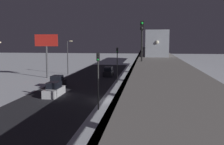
{
  "coord_description": "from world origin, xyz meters",
  "views": [
    {
      "loc": [
        -4.97,
        33.84,
        7.81
      ],
      "look_at": [
        0.8,
        -11.3,
        2.25
      ],
      "focal_mm": 43.11,
      "sensor_mm": 36.0,
      "label": 1
    }
  ],
  "objects_px": {
    "rail_signal": "(142,34)",
    "sedan_black_2": "(57,83)",
    "traffic_light_near": "(98,73)",
    "traffic_light_mid": "(117,60)",
    "sedan_black": "(108,72)",
    "sedan_white": "(54,90)",
    "subway_train": "(152,41)",
    "commercial_billboard": "(46,45)"
  },
  "relations": [
    {
      "from": "rail_signal",
      "to": "sedan_black",
      "type": "relative_size",
      "value": 0.86
    },
    {
      "from": "subway_train",
      "to": "rail_signal",
      "type": "xyz_separation_m",
      "value": [
        1.76,
        43.4,
        0.95
      ]
    },
    {
      "from": "sedan_black",
      "to": "traffic_light_near",
      "type": "distance_m",
      "value": 28.76
    },
    {
      "from": "subway_train",
      "to": "sedan_black",
      "type": "relative_size",
      "value": 16.0
    },
    {
      "from": "sedan_white",
      "to": "rail_signal",
      "type": "bearing_deg",
      "value": 144.91
    },
    {
      "from": "sedan_white",
      "to": "traffic_light_mid",
      "type": "bearing_deg",
      "value": -120.4
    },
    {
      "from": "rail_signal",
      "to": "traffic_light_mid",
      "type": "height_order",
      "value": "rail_signal"
    },
    {
      "from": "rail_signal",
      "to": "sedan_black",
      "type": "xyz_separation_m",
      "value": [
        7.68,
        -30.3,
        -7.59
      ]
    },
    {
      "from": "subway_train",
      "to": "sedan_black",
      "type": "bearing_deg",
      "value": 54.22
    },
    {
      "from": "traffic_light_mid",
      "to": "commercial_billboard",
      "type": "height_order",
      "value": "commercial_billboard"
    },
    {
      "from": "subway_train",
      "to": "sedan_white",
      "type": "distance_m",
      "value": 38.08
    },
    {
      "from": "traffic_light_near",
      "to": "traffic_light_mid",
      "type": "relative_size",
      "value": 1.0
    },
    {
      "from": "subway_train",
      "to": "sedan_black_2",
      "type": "distance_m",
      "value": 33.08
    },
    {
      "from": "subway_train",
      "to": "traffic_light_near",
      "type": "height_order",
      "value": "subway_train"
    },
    {
      "from": "rail_signal",
      "to": "traffic_light_near",
      "type": "relative_size",
      "value": 0.62
    },
    {
      "from": "rail_signal",
      "to": "commercial_billboard",
      "type": "distance_m",
      "value": 32.61
    },
    {
      "from": "subway_train",
      "to": "sedan_black_2",
      "type": "bearing_deg",
      "value": 60.73
    },
    {
      "from": "sedan_black_2",
      "to": "sedan_white",
      "type": "distance_m",
      "value": 6.75
    },
    {
      "from": "sedan_black_2",
      "to": "traffic_light_near",
      "type": "height_order",
      "value": "traffic_light_near"
    },
    {
      "from": "rail_signal",
      "to": "sedan_black_2",
      "type": "bearing_deg",
      "value": -47.06
    },
    {
      "from": "rail_signal",
      "to": "traffic_light_near",
      "type": "distance_m",
      "value": 6.62
    },
    {
      "from": "traffic_light_near",
      "to": "traffic_light_mid",
      "type": "xyz_separation_m",
      "value": [
        0.0,
        -19.52,
        0.0
      ]
    },
    {
      "from": "rail_signal",
      "to": "commercial_billboard",
      "type": "relative_size",
      "value": 0.45
    },
    {
      "from": "subway_train",
      "to": "sedan_black_2",
      "type": "xyz_separation_m",
      "value": [
        15.84,
        28.27,
        -6.63
      ]
    },
    {
      "from": "subway_train",
      "to": "traffic_light_near",
      "type": "distance_m",
      "value": 42.15
    },
    {
      "from": "traffic_light_near",
      "to": "traffic_light_mid",
      "type": "height_order",
      "value": "same"
    },
    {
      "from": "subway_train",
      "to": "rail_signal",
      "type": "relative_size",
      "value": 18.52
    },
    {
      "from": "sedan_white",
      "to": "sedan_black_2",
      "type": "bearing_deg",
      "value": -74.53
    },
    {
      "from": "subway_train",
      "to": "traffic_light_mid",
      "type": "bearing_deg",
      "value": 73.43
    },
    {
      "from": "sedan_black",
      "to": "traffic_light_mid",
      "type": "distance_m",
      "value": 9.95
    },
    {
      "from": "rail_signal",
      "to": "sedan_black_2",
      "type": "xyz_separation_m",
      "value": [
        14.08,
        -15.13,
        -7.58
      ]
    },
    {
      "from": "sedan_black_2",
      "to": "traffic_light_near",
      "type": "distance_m",
      "value": 16.54
    },
    {
      "from": "rail_signal",
      "to": "sedan_black_2",
      "type": "height_order",
      "value": "rail_signal"
    },
    {
      "from": "traffic_light_mid",
      "to": "commercial_billboard",
      "type": "xyz_separation_m",
      "value": [
        15.04,
        -4.45,
        2.63
      ]
    },
    {
      "from": "traffic_light_mid",
      "to": "sedan_black_2",
      "type": "bearing_deg",
      "value": 34.02
    },
    {
      "from": "sedan_white",
      "to": "traffic_light_near",
      "type": "distance_m",
      "value": 10.64
    },
    {
      "from": "sedan_white",
      "to": "commercial_billboard",
      "type": "xyz_separation_m",
      "value": [
        7.54,
        -17.23,
        6.03
      ]
    },
    {
      "from": "sedan_black",
      "to": "traffic_light_mid",
      "type": "bearing_deg",
      "value": -71.93
    },
    {
      "from": "sedan_black_2",
      "to": "sedan_black",
      "type": "bearing_deg",
      "value": -112.88
    },
    {
      "from": "subway_train",
      "to": "traffic_light_near",
      "type": "relative_size",
      "value": 11.57
    },
    {
      "from": "traffic_light_mid",
      "to": "rail_signal",
      "type": "bearing_deg",
      "value": 102.58
    },
    {
      "from": "rail_signal",
      "to": "traffic_light_near",
      "type": "height_order",
      "value": "rail_signal"
    }
  ]
}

